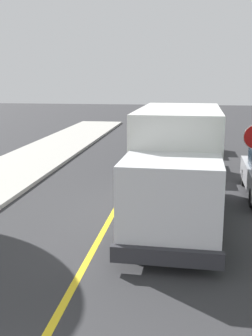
# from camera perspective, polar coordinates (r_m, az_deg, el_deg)

# --- Properties ---
(centre_line_yellow) EXTENTS (0.16, 56.00, 0.01)m
(centre_line_yellow) POSITION_cam_1_polar(r_m,az_deg,el_deg) (13.93, -1.05, -4.87)
(centre_line_yellow) COLOR gold
(centre_line_yellow) RESTS_ON ground
(box_truck) EXTENTS (2.60, 7.24, 3.20)m
(box_truck) POSITION_cam_1_polar(r_m,az_deg,el_deg) (12.30, 7.04, 1.18)
(box_truck) COLOR silver
(box_truck) RESTS_ON ground
(parked_car_near) EXTENTS (1.83, 4.41, 1.67)m
(parked_car_near) POSITION_cam_1_polar(r_m,az_deg,el_deg) (18.66, 8.34, 1.93)
(parked_car_near) COLOR black
(parked_car_near) RESTS_ON ground
(parked_car_mid) EXTENTS (1.82, 4.41, 1.67)m
(parked_car_mid) POSITION_cam_1_polar(r_m,az_deg,el_deg) (24.34, 8.85, 4.34)
(parked_car_mid) COLOR #4C564C
(parked_car_mid) RESTS_ON ground
(parked_car_far) EXTENTS (1.86, 4.42, 1.67)m
(parked_car_far) POSITION_cam_1_polar(r_m,az_deg,el_deg) (31.70, 8.01, 6.21)
(parked_car_far) COLOR #B7B7BC
(parked_car_far) RESTS_ON ground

